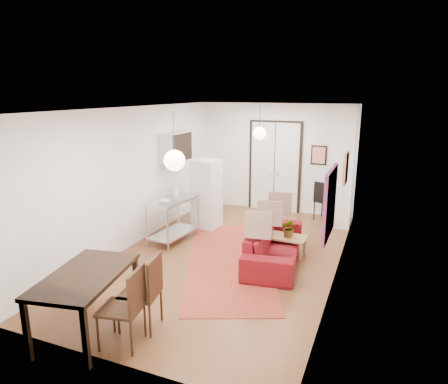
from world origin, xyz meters
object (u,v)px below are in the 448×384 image
at_px(dining_table, 85,280).
at_px(dining_chair_near, 144,283).
at_px(kitchen_counter, 173,214).
at_px(dining_chair_far, 125,297).
at_px(sofa, 274,244).
at_px(fridge, 207,194).
at_px(coffee_table, 284,238).
at_px(black_side_chair, 327,196).

bearing_deg(dining_table, dining_chair_near, 37.38).
distance_m(kitchen_counter, dining_chair_far, 3.59).
relative_size(dining_table, dining_chair_near, 1.59).
height_order(sofa, dining_chair_far, dining_chair_far).
distance_m(dining_chair_near, dining_chair_far, 0.42).
distance_m(fridge, dining_chair_near, 4.23).
bearing_deg(kitchen_counter, fridge, 82.43).
distance_m(coffee_table, black_side_chair, 2.74).
bearing_deg(dining_table, kitchen_counter, 99.96).
height_order(dining_chair_near, dining_chair_far, same).
distance_m(dining_chair_near, black_side_chair, 6.10).
xyz_separation_m(sofa, black_side_chair, (0.53, 3.08, 0.25)).
relative_size(sofa, kitchen_counter, 1.79).
bearing_deg(kitchen_counter, black_side_chair, 51.39).
xyz_separation_m(dining_chair_far, black_side_chair, (1.64, 6.29, -0.03)).
height_order(coffee_table, dining_table, dining_table).
relative_size(sofa, dining_chair_near, 2.21).
xyz_separation_m(coffee_table, dining_chair_near, (-1.21, -3.18, 0.29)).
bearing_deg(black_side_chair, coffee_table, 101.11).
bearing_deg(fridge, coffee_table, -19.19).
xyz_separation_m(fridge, dining_table, (0.33, -4.58, -0.06)).
height_order(coffee_table, black_side_chair, black_side_chair).
bearing_deg(fridge, dining_chair_far, -73.79).
bearing_deg(coffee_table, black_side_chair, 80.93).
bearing_deg(sofa, fridge, 48.84).
xyz_separation_m(sofa, dining_chair_far, (-1.11, -3.21, 0.28)).
xyz_separation_m(dining_chair_near, dining_chair_far, (0.00, -0.42, 0.00)).
xyz_separation_m(coffee_table, dining_chair_far, (-1.21, -3.60, 0.29)).
relative_size(fridge, dining_chair_near, 1.55).
height_order(kitchen_counter, black_side_chair, black_side_chair).
xyz_separation_m(sofa, dining_table, (-1.71, -3.25, 0.42)).
bearing_deg(sofa, dining_chair_far, 152.86).
bearing_deg(dining_table, dining_chair_far, 3.95).
height_order(kitchen_counter, dining_chair_near, dining_chair_near).
xyz_separation_m(kitchen_counter, dining_chair_far, (1.20, -3.39, -0.01)).
bearing_deg(dining_chair_near, dining_chair_far, -10.69).
distance_m(fridge, dining_table, 4.59).
bearing_deg(dining_chair_far, sofa, 150.16).
bearing_deg(black_side_chair, dining_chair_far, 95.58).
distance_m(coffee_table, dining_table, 4.08).
bearing_deg(sofa, dining_table, 144.19).
distance_m(sofa, black_side_chair, 3.14).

